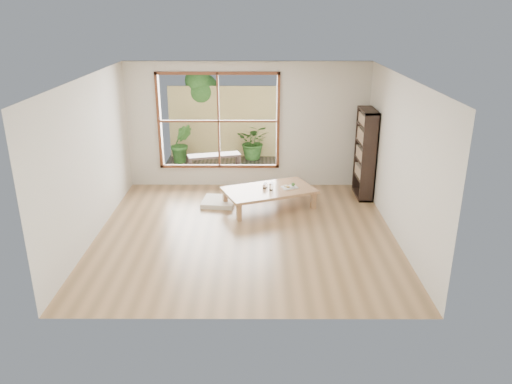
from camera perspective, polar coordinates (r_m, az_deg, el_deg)
ground at (r=8.52m, az=-1.22°, el=-4.68°), size 5.00×5.00×0.00m
low_table at (r=9.48m, az=1.50°, el=0.10°), size 1.90×1.50×0.37m
floor_cushion at (r=9.75m, az=-4.26°, el=-1.11°), size 0.69×0.69×0.09m
bookshelf at (r=10.12m, az=12.38°, el=4.29°), size 0.28×0.79×1.77m
glass_tall at (r=9.38m, az=1.76°, el=0.63°), size 0.08×0.08×0.15m
glass_mid at (r=9.44m, az=1.77°, el=0.60°), size 0.07×0.07×0.10m
glass_short at (r=9.53m, az=1.15°, el=0.80°), size 0.08×0.08×0.10m
glass_small at (r=9.47m, az=0.98°, el=0.64°), size 0.07×0.07×0.09m
food_tray at (r=9.55m, az=3.93°, el=0.63°), size 0.34×0.30×0.09m
deck at (r=11.87m, az=-3.73°, el=2.66°), size 2.80×2.00×0.05m
garden_bench at (r=11.61m, az=-4.82°, el=4.02°), size 1.25×0.65×0.38m
bamboo_fence at (r=12.60m, az=-3.53°, el=7.95°), size 2.80×0.06×1.80m
shrub_right at (r=12.44m, az=-0.24°, el=5.80°), size 0.88×0.79×0.89m
shrub_left at (r=12.27m, az=-8.53°, el=5.52°), size 0.61×0.53×0.96m
garden_tree at (r=12.82m, az=-6.60°, el=11.38°), size 1.04×0.85×2.22m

